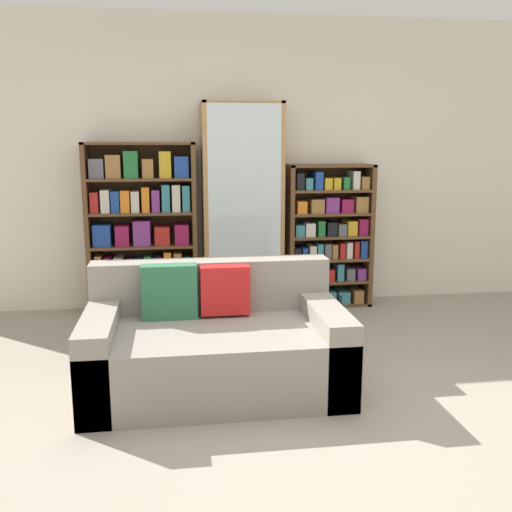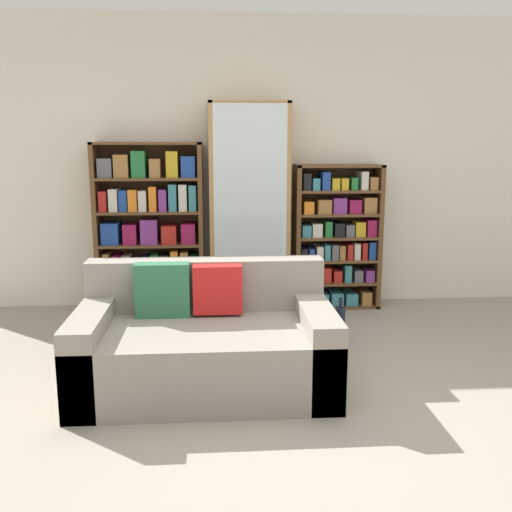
{
  "view_description": "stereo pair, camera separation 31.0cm",
  "coord_description": "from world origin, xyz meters",
  "px_view_note": "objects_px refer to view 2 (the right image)",
  "views": [
    {
      "loc": [
        -0.72,
        -2.84,
        1.56
      ],
      "look_at": [
        -0.1,
        1.48,
        0.68
      ],
      "focal_mm": 40.0,
      "sensor_mm": 36.0,
      "label": 1
    },
    {
      "loc": [
        -0.41,
        -2.87,
        1.56
      ],
      "look_at": [
        -0.1,
        1.48,
        0.68
      ],
      "focal_mm": 40.0,
      "sensor_mm": 36.0,
      "label": 2
    }
  ],
  "objects_px": {
    "couch": "(205,344)",
    "bookshelf_right": "(337,238)",
    "bookshelf_left": "(150,229)",
    "display_cabinet": "(249,209)",
    "wine_bottle": "(340,324)"
  },
  "relations": [
    {
      "from": "display_cabinet",
      "to": "bookshelf_right",
      "type": "height_order",
      "value": "display_cabinet"
    },
    {
      "from": "bookshelf_left",
      "to": "wine_bottle",
      "type": "height_order",
      "value": "bookshelf_left"
    },
    {
      "from": "bookshelf_left",
      "to": "wine_bottle",
      "type": "bearing_deg",
      "value": -33.47
    },
    {
      "from": "bookshelf_left",
      "to": "couch",
      "type": "bearing_deg",
      "value": -73.13
    },
    {
      "from": "bookshelf_left",
      "to": "display_cabinet",
      "type": "height_order",
      "value": "display_cabinet"
    },
    {
      "from": "couch",
      "to": "bookshelf_right",
      "type": "height_order",
      "value": "bookshelf_right"
    },
    {
      "from": "couch",
      "to": "bookshelf_left",
      "type": "height_order",
      "value": "bookshelf_left"
    },
    {
      "from": "bookshelf_left",
      "to": "bookshelf_right",
      "type": "height_order",
      "value": "bookshelf_left"
    },
    {
      "from": "couch",
      "to": "display_cabinet",
      "type": "distance_m",
      "value": 1.89
    },
    {
      "from": "display_cabinet",
      "to": "wine_bottle",
      "type": "bearing_deg",
      "value": -57.44
    },
    {
      "from": "display_cabinet",
      "to": "couch",
      "type": "bearing_deg",
      "value": -102.66
    },
    {
      "from": "display_cabinet",
      "to": "wine_bottle",
      "type": "height_order",
      "value": "display_cabinet"
    },
    {
      "from": "couch",
      "to": "wine_bottle",
      "type": "bearing_deg",
      "value": 34.14
    },
    {
      "from": "bookshelf_left",
      "to": "bookshelf_right",
      "type": "relative_size",
      "value": 1.15
    },
    {
      "from": "couch",
      "to": "bookshelf_left",
      "type": "relative_size",
      "value": 1.04
    }
  ]
}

